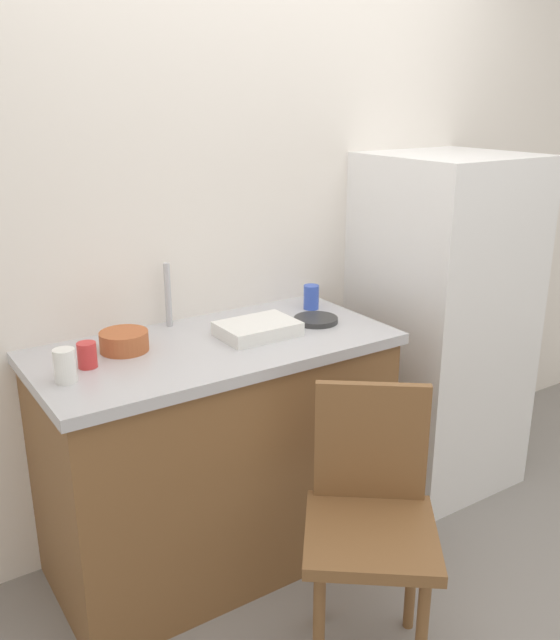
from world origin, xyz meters
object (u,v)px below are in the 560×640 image
Objects in this scene: chair at (370,515)px; hotplate at (316,320)px; refrigerator at (440,325)px; dish_tray at (258,329)px; terracotta_bowl at (124,341)px; cup_red at (87,355)px; cup_blue at (311,297)px; cup_white at (65,366)px.

chair is 5.24× the size of hotplate.
dish_tray is (-0.98, -0.02, 0.17)m from refrigerator.
cup_red reaches higher than terracotta_bowl.
refrigerator is at bearing -4.02° from terracotta_bowl.
dish_tray is (-0.01, 0.65, 0.43)m from chair.
cup_blue is 1.19× the size of cup_red.
chair is 0.81m from hotplate.
chair is at bearing -40.22° from cup_white.
cup_white is at bearing -147.73° from terracotta_bowl.
terracotta_bowl reaches higher than hotplate.
cup_red is at bearing 179.13° from refrigerator.
hotplate is at bearing -2.57° from cup_red.
refrigerator is 0.99m from dish_tray.
hotplate is (0.26, 0.65, 0.41)m from chair.
cup_red is (-0.63, 0.69, 0.44)m from chair.
dish_tray is 0.39m from cup_blue.
terracotta_bowl is at bearing 170.94° from hotplate.
cup_red is (-0.62, 0.04, 0.02)m from dish_tray.
cup_white is 1.28× the size of cup_red.
terracotta_bowl is 1.57× the size of cup_white.
refrigerator is at bearing 1.90° from cup_white.
cup_white is at bearing -178.10° from refrigerator.
cup_blue is 0.93× the size of cup_white.
cup_white is (-0.25, -0.16, 0.02)m from terracotta_bowl.
cup_white is 0.12m from cup_red.
refrigerator reaches higher than cup_white.
terracotta_bowl is at bearing 26.46° from cup_red.
chair is 10.63× the size of cup_red.
cup_blue is at bearing 2.51° from terracotta_bowl.
dish_tray is 0.48m from terracotta_bowl.
hotplate is (0.27, 0.00, -0.02)m from dish_tray.
refrigerator reaches higher than chair.
cup_blue is (-0.62, 0.14, 0.20)m from refrigerator.
refrigerator is 5.38× the size of dish_tray.
cup_blue is 1.09m from cup_white.
refrigerator is 17.99× the size of cup_red.
hotplate is at bearing 106.19° from chair.
cup_white is (-1.07, -0.19, 0.00)m from cup_blue.
dish_tray reaches higher than hotplate.
dish_tray is at bearing -14.24° from terracotta_bowl.
refrigerator reaches higher than cup_red.
chair is (-0.97, -0.67, -0.25)m from refrigerator.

